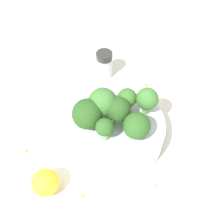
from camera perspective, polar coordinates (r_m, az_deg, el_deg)
The scene contains 15 objects.
ground_plane at distance 0.64m, azimuth -0.00°, elevation -4.57°, with size 3.00×3.00×0.00m, color silver.
bowl at distance 0.63m, azimuth -0.00°, elevation -3.37°, with size 0.21×0.21×0.05m, color silver.
broccoli_floret_0 at distance 0.57m, azimuth 4.55°, elevation -2.54°, with size 0.05×0.05×0.05m.
broccoli_floret_1 at distance 0.59m, azimuth 1.18°, elevation 0.38°, with size 0.05×0.05×0.06m.
broccoli_floret_2 at distance 0.56m, azimuth -1.36°, elevation -2.93°, with size 0.03×0.03×0.05m.
broccoli_floret_3 at distance 0.60m, azimuth 6.44°, elevation 2.29°, with size 0.04×0.04×0.06m.
broccoli_floret_4 at distance 0.58m, azimuth -4.49°, elevation -0.41°, with size 0.06×0.06×0.06m.
broccoli_floret_5 at distance 0.60m, azimuth 2.77°, elevation 2.48°, with size 0.04×0.04×0.05m.
broccoli_floret_6 at distance 0.59m, azimuth -1.72°, elevation 1.71°, with size 0.06×0.06×0.07m.
pepper_shaker at distance 0.74m, azimuth -1.38°, elevation 8.69°, with size 0.04×0.04×0.07m.
lemon_wedge at distance 0.58m, azimuth -12.06°, elevation -12.49°, with size 0.05×0.05×0.05m, color yellow.
almond_crumb_0 at distance 0.64m, azimuth -15.59°, elevation -6.84°, with size 0.01×0.01×0.01m, color tan.
almond_crumb_1 at distance 0.74m, azimuth 6.31°, elevation 5.06°, with size 0.01×0.00×0.01m, color olive.
almond_crumb_2 at distance 0.58m, azimuth -5.46°, elevation -15.00°, with size 0.01×0.01×0.01m, color tan.
almond_crumb_3 at distance 0.59m, azimuth 8.15°, elevation -13.13°, with size 0.01×0.00×0.01m, color #AD7F4C.
Camera 1 is at (-0.03, 0.37, 0.53)m, focal length 50.00 mm.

